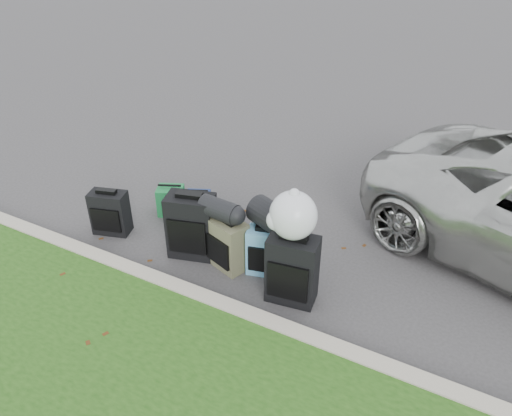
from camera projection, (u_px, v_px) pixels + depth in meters
The scene contains 12 objects.
ground at pixel (255, 257), 5.98m from camera, with size 120.00×120.00×0.00m, color #383535.
curb at pixel (210, 302), 5.19m from camera, with size 120.00×0.18×0.15m, color #9E937F.
suitcase_small_black at pixel (110, 213), 6.29m from camera, with size 0.46×0.25×0.57m, color black.
suitcase_large_black_left at pixel (192, 226), 5.84m from camera, with size 0.55×0.33×0.79m, color black.
suitcase_olive at pixel (228, 244), 5.68m from camera, with size 0.45×0.28×0.61m, color #46452F.
suitcase_teal at pixel (265, 251), 5.60m from camera, with size 0.40×0.24×0.57m, color teal.
suitcase_large_black_right at pixel (292, 269), 5.16m from camera, with size 0.51×0.31×0.77m, color black.
tote_green at pixel (171, 201), 6.72m from camera, with size 0.34×0.27×0.39m, color #197337.
tote_navy at pixel (198, 204), 6.70m from camera, with size 0.31×0.24×0.33m, color navy.
duffel_left at pixel (219, 209), 5.51m from camera, with size 0.24×0.24×0.45m, color black.
duffel_right at pixel (274, 218), 5.36m from camera, with size 0.32×0.32×0.57m, color black.
trash_bag at pixel (293, 215), 4.88m from camera, with size 0.48×0.48×0.48m, color silver.
Camera 1 is at (2.27, -4.20, 3.65)m, focal length 35.00 mm.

